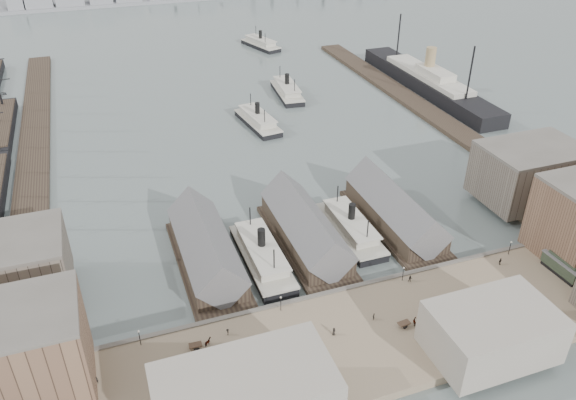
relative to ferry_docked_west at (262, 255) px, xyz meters
name	(u,v)px	position (x,y,z in m)	size (l,w,h in m)	color
ground	(331,283)	(13.00, -12.96, -2.50)	(900.00, 900.00, 0.00)	#546160
quay	(370,337)	(13.00, -32.96, -1.50)	(180.00, 30.00, 2.00)	#826F57
seawall	(340,293)	(13.00, -18.16, -1.35)	(180.00, 1.20, 2.30)	#59544C
west_wharf	(34,149)	(-55.00, 87.04, -1.70)	(10.00, 220.00, 1.60)	#2D231C
east_wharf	(418,106)	(91.00, 77.04, -1.70)	(10.00, 180.00, 1.60)	#2D231C
ferry_shed_west	(206,250)	(-13.00, 3.92, 2.14)	(14.00, 42.00, 12.60)	#2D231C
ferry_shed_center	(305,229)	(13.00, 3.92, 2.14)	(14.00, 42.00, 12.60)	#2D231C
ferry_shed_east	(395,211)	(39.00, 3.92, 2.14)	(14.00, 42.00, 12.60)	#2D231C
warehouse_west_back	(6,271)	(-57.00, 5.04, 6.50)	(26.00, 20.00, 14.00)	#60564C
warehouse_east_back	(530,173)	(81.00, 2.04, 7.00)	(28.00, 20.00, 15.00)	#60564C
street_bldg_center	(492,332)	(33.00, -44.96, 4.50)	(24.00, 16.00, 10.00)	gray
street_bldg_west	(245,400)	(-17.00, -44.96, 5.50)	(30.00, 16.00, 12.00)	gray
lamp_post_far_w	(139,335)	(-32.00, -19.96, 2.21)	(0.44, 0.44, 3.92)	black
lamp_post_near_w	(281,301)	(-2.00, -19.96, 2.21)	(0.44, 0.44, 3.92)	black
lamp_post_near_e	(403,271)	(28.00, -19.96, 2.21)	(0.44, 0.44, 3.92)	black
lamp_post_far_e	(510,245)	(58.00, -19.96, 2.21)	(0.44, 0.44, 3.92)	black
ferry_docked_west	(262,255)	(0.00, 0.00, 0.00)	(8.96, 29.86, 10.66)	black
ferry_docked_east	(351,227)	(26.00, 3.82, -0.13)	(8.50, 28.32, 10.12)	black
ferry_open_near	(258,120)	(24.11, 81.48, -0.21)	(11.41, 28.15, 9.77)	black
ferry_open_mid	(287,90)	(45.31, 107.79, -0.12)	(11.24, 29.09, 10.14)	black
ferry_open_far	(261,43)	(56.37, 180.56, -0.24)	(15.64, 28.14, 9.63)	black
sailing_ship_mid	(0,125)	(-66.82, 108.66, 0.12)	(8.89, 51.36, 36.54)	black
ocean_steamer	(428,81)	(105.00, 93.25, 1.53)	(12.83, 93.77, 18.75)	black
tram	(561,267)	(64.34, -30.38, 1.43)	(3.11, 10.70, 3.77)	black
horse_cart_left	(205,343)	(-19.84, -24.64, 0.33)	(4.72, 1.66, 1.66)	black
horse_cart_center	(299,345)	(-2.31, -31.67, 0.32)	(5.00, 2.38, 1.62)	black
horse_cart_right	(412,322)	(22.41, -33.61, 0.26)	(4.63, 1.88, 1.43)	black
pedestrian_0	(96,380)	(-40.96, -27.10, 0.38)	(0.64, 0.47, 1.75)	black
pedestrian_1	(203,388)	(-22.56, -35.70, 0.33)	(0.81, 0.63, 1.66)	black
pedestrian_2	(228,332)	(-14.76, -23.20, 0.28)	(1.01, 0.58, 1.56)	black
pedestrian_3	(316,360)	(-0.45, -36.45, 0.37)	(1.02, 0.42, 1.73)	black
pedestrian_4	(334,331)	(5.87, -30.58, 0.41)	(0.88, 0.58, 1.81)	black
pedestrian_5	(374,317)	(15.63, -29.39, 0.35)	(0.62, 0.45, 1.70)	black
pedestrian_6	(410,279)	(29.46, -20.96, 0.37)	(0.85, 0.66, 1.74)	black
pedestrian_7	(515,317)	(43.70, -39.78, 0.36)	(1.10, 0.63, 1.71)	black
pedestrian_8	(500,261)	(53.33, -22.59, 0.41)	(1.07, 0.44, 1.82)	black
pedestrian_9	(576,289)	(62.99, -36.94, 0.30)	(0.78, 0.51, 1.61)	black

